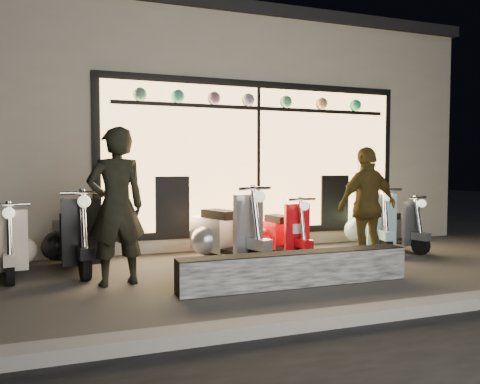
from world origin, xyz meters
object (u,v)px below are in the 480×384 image
object	(u,v)px
man	(116,207)
woman	(367,206)
scooter_silver	(223,232)
scooter_red	(280,233)
graffiti_barrier	(296,269)

from	to	relation	value
man	woman	distance (m)	3.49
scooter_silver	man	xyz separation A→B (m)	(-1.59, -0.88, 0.50)
scooter_silver	scooter_red	bearing A→B (deg)	-15.22
graffiti_barrier	man	world-z (taller)	man
man	woman	bearing A→B (deg)	170.16
graffiti_barrier	man	xyz separation A→B (m)	(-1.98, 0.75, 0.73)
scooter_silver	man	distance (m)	1.89
graffiti_barrier	scooter_red	world-z (taller)	scooter_red
scooter_silver	woman	world-z (taller)	woman
graffiti_barrier	scooter_red	size ratio (longest dim) A/B	2.21
scooter_red	man	xyz separation A→B (m)	(-2.56, -0.97, 0.57)
scooter_silver	man	bearing A→B (deg)	-171.77
scooter_red	man	bearing A→B (deg)	-165.40
man	graffiti_barrier	bearing A→B (deg)	149.15
man	scooter_silver	bearing A→B (deg)	-161.15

